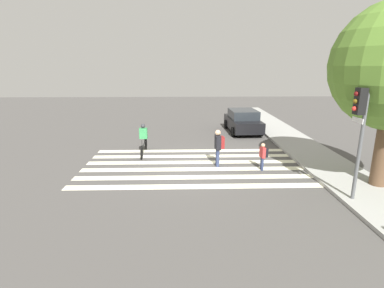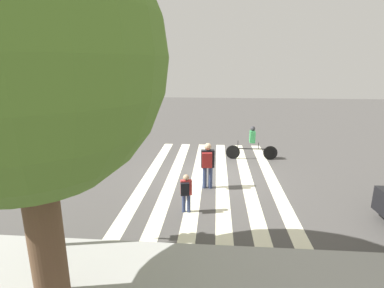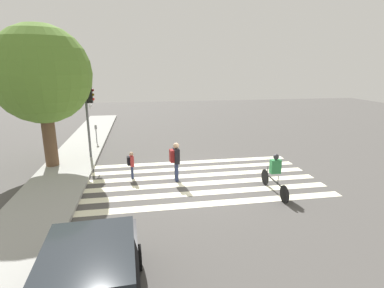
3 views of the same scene
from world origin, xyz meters
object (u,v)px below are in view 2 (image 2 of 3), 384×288
at_px(street_tree, 20,59).
at_px(pedestrian_adult_blue_shirt, 186,191).
at_px(cyclist_near_curb, 252,142).
at_px(traffic_light, 30,136).
at_px(pedestrian_adult_tall_backpack, 208,162).

distance_m(street_tree, pedestrian_adult_blue_shirt, 5.82).
bearing_deg(pedestrian_adult_blue_shirt, street_tree, -128.61).
relative_size(street_tree, pedestrian_adult_blue_shirt, 5.51).
relative_size(street_tree, cyclist_near_curb, 2.77).
bearing_deg(pedestrian_adult_blue_shirt, traffic_light, -157.51).
relative_size(pedestrian_adult_blue_shirt, cyclist_near_curb, 0.50).
height_order(pedestrian_adult_tall_backpack, cyclist_near_curb, pedestrian_adult_tall_backpack).
xyz_separation_m(traffic_light, cyclist_near_curb, (-5.90, -7.72, -1.99)).
distance_m(traffic_light, pedestrian_adult_blue_shirt, 4.47).
xyz_separation_m(street_tree, cyclist_near_curb, (-4.70, -9.49, -3.63)).
bearing_deg(cyclist_near_curb, street_tree, 63.57).
bearing_deg(pedestrian_adult_tall_backpack, street_tree, -120.98).
height_order(pedestrian_adult_tall_backpack, pedestrian_adult_blue_shirt, pedestrian_adult_tall_backpack).
relative_size(traffic_light, cyclist_near_curb, 1.67).
height_order(traffic_light, cyclist_near_curb, traffic_light).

